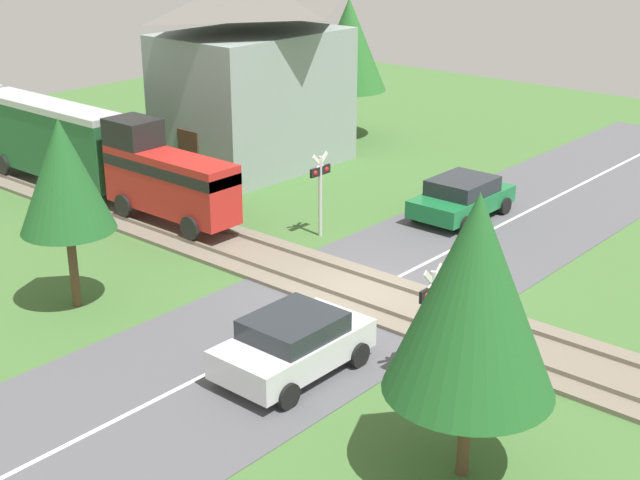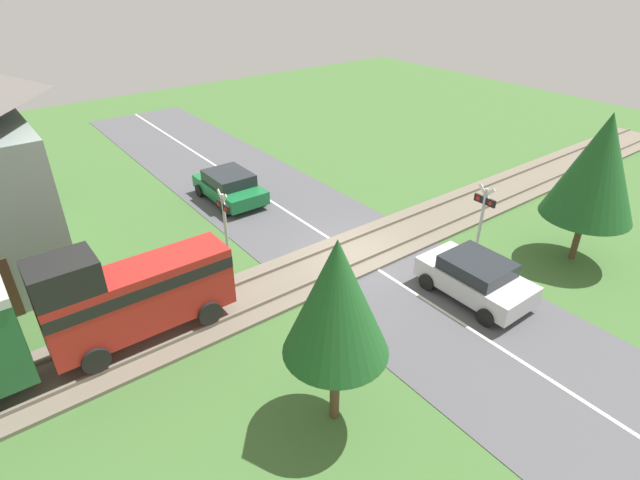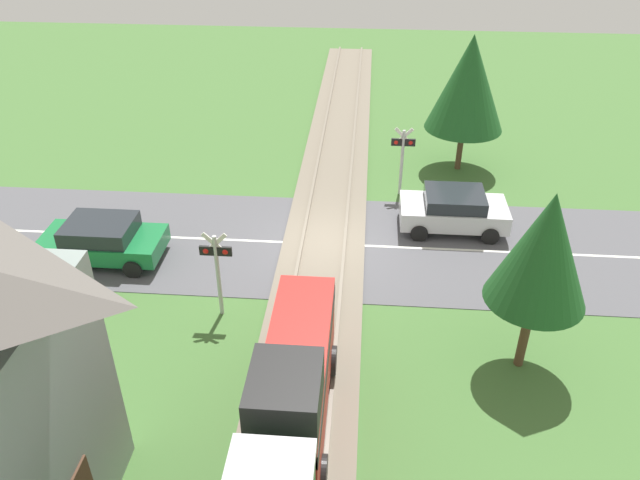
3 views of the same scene
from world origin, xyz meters
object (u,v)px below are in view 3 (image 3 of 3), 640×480
object	(u,v)px
car_far_side	(102,240)
car_near_crossing	(453,210)
crossing_signal_west_approach	(403,152)
crossing_signal_east_approach	(217,263)

from	to	relation	value
car_far_side	car_near_crossing	bearing A→B (deg)	-166.02
crossing_signal_west_approach	crossing_signal_east_approach	size ratio (longest dim) A/B	1.00
crossing_signal_east_approach	car_far_side	bearing A→B (deg)	-29.28
car_far_side	crossing_signal_east_approach	xyz separation A→B (m)	(-4.44, 2.49, 1.04)
car_far_side	crossing_signal_east_approach	world-z (taller)	crossing_signal_east_approach
car_far_side	crossing_signal_west_approach	xyz separation A→B (m)	(-9.81, -5.37, 1.04)
car_near_crossing	crossing_signal_west_approach	size ratio (longest dim) A/B	1.35
crossing_signal_west_approach	car_near_crossing	bearing A→B (deg)	125.38
crossing_signal_west_approach	crossing_signal_east_approach	world-z (taller)	same
car_near_crossing	crossing_signal_east_approach	xyz separation A→B (m)	(7.13, 5.37, 1.02)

